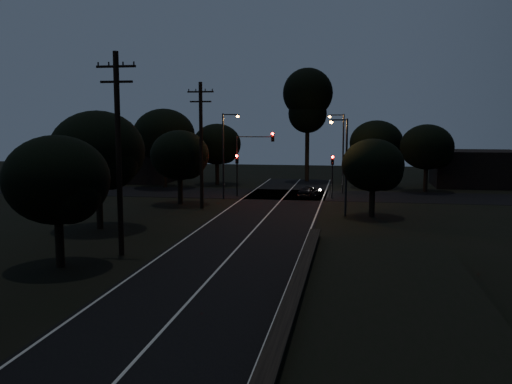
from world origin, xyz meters
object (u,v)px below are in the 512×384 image
(utility_pole_mid, at_px, (118,151))
(signal_right, at_px, (332,169))
(streetlight_c, at_px, (344,160))
(car, at_px, (309,192))
(tall_pine, at_px, (308,100))
(utility_pole_far, at_px, (201,143))
(streetlight_b, at_px, (341,148))
(signal_mast, at_px, (254,152))
(signal_left, at_px, (237,167))
(streetlight_a, at_px, (225,150))

(utility_pole_mid, distance_m, signal_right, 27.30)
(streetlight_c, height_order, car, streetlight_c)
(tall_pine, height_order, signal_right, tall_pine)
(utility_pole_far, relative_size, streetlight_c, 1.40)
(signal_right, bearing_deg, streetlight_b, 80.00)
(tall_pine, relative_size, streetlight_b, 1.70)
(car, bearing_deg, utility_pole_mid, 85.81)
(signal_mast, height_order, streetlight_b, streetlight_b)
(utility_pole_far, distance_m, streetlight_c, 12.05)
(streetlight_b, distance_m, car, 6.30)
(signal_mast, xyz_separation_m, streetlight_c, (8.74, -9.99, 0.01))
(signal_left, height_order, car, signal_left)
(signal_mast, bearing_deg, car, 1.69)
(signal_mast, distance_m, streetlight_a, 3.13)
(signal_right, relative_size, streetlight_a, 0.51)
(streetlight_c, bearing_deg, streetlight_a, 144.31)
(streetlight_b, bearing_deg, signal_left, -157.95)
(utility_pole_mid, relative_size, streetlight_a, 1.38)
(tall_pine, distance_m, signal_mast, 16.44)
(car, bearing_deg, utility_pole_far, 58.41)
(utility_pole_mid, xyz_separation_m, streetlight_b, (11.31, 29.00, -1.10))
(signal_right, bearing_deg, signal_mast, 179.97)
(signal_left, height_order, signal_mast, signal_mast)
(signal_mast, bearing_deg, streetlight_a, -140.23)
(streetlight_c, bearing_deg, utility_pole_mid, -128.26)
(signal_mast, height_order, car, signal_mast)
(utility_pole_mid, distance_m, streetlight_c, 19.15)
(signal_mast, height_order, streetlight_a, streetlight_a)
(utility_pole_far, distance_m, car, 12.68)
(utility_pole_mid, height_order, signal_mast, utility_pole_mid)
(streetlight_a, height_order, streetlight_c, streetlight_a)
(streetlight_b, bearing_deg, utility_pole_mid, -111.30)
(utility_pole_far, relative_size, car, 3.01)
(utility_pole_mid, xyz_separation_m, streetlight_c, (11.83, 15.00, -1.39))
(signal_left, xyz_separation_m, streetlight_b, (9.91, 4.01, 1.80))
(streetlight_a, distance_m, streetlight_c, 13.72)
(signal_left, bearing_deg, utility_pole_mid, -93.21)
(utility_pole_far, xyz_separation_m, tall_pine, (7.00, 23.00, 4.31))
(streetlight_b, bearing_deg, utility_pole_far, -133.30)
(signal_left, bearing_deg, tall_pine, 69.54)
(utility_pole_mid, bearing_deg, utility_pole_far, 90.00)
(utility_pole_far, xyz_separation_m, streetlight_b, (11.31, 12.00, -0.85))
(utility_pole_far, xyz_separation_m, streetlight_a, (0.69, 6.00, -0.85))
(streetlight_a, bearing_deg, utility_pole_mid, -91.73)
(signal_right, relative_size, signal_mast, 0.66)
(streetlight_c, bearing_deg, signal_right, 97.02)
(streetlight_c, xyz_separation_m, car, (-3.44, 10.15, -3.76))
(tall_pine, bearing_deg, streetlight_c, -79.07)
(tall_pine, relative_size, signal_right, 3.32)
(utility_pole_far, height_order, car, utility_pole_far)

